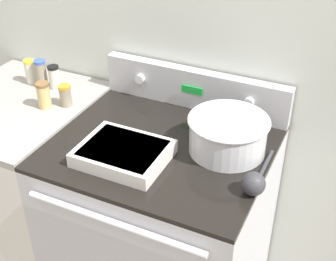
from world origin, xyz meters
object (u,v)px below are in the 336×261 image
object	(u,v)px
spice_jar_brown_cap	(44,95)
mixing_bowl	(228,133)
ladle	(254,183)
spice_jar_yellow_cap	(30,71)
spice_jar_black_cap	(54,77)
spice_jar_blue_cap	(41,73)
casserole_dish	(123,153)
spice_jar_orange_cap	(65,95)

from	to	relation	value
spice_jar_brown_cap	mixing_bowl	bearing A→B (deg)	3.22
ladle	spice_jar_yellow_cap	distance (m)	1.18
ladle	spice_jar_black_cap	distance (m)	1.06
ladle	spice_jar_black_cap	xyz separation A→B (m)	(-1.01, 0.30, 0.03)
spice_jar_yellow_cap	spice_jar_blue_cap	bearing A→B (deg)	-5.76
spice_jar_blue_cap	spice_jar_black_cap	bearing A→B (deg)	11.18
casserole_dish	spice_jar_blue_cap	xyz separation A→B (m)	(-0.60, 0.32, 0.05)
spice_jar_black_cap	spice_jar_orange_cap	bearing A→B (deg)	-38.41
ladle	spice_jar_blue_cap	world-z (taller)	spice_jar_blue_cap
spice_jar_brown_cap	spice_jar_black_cap	world-z (taller)	spice_jar_brown_cap
mixing_bowl	casserole_dish	bearing A→B (deg)	-146.12
spice_jar_orange_cap	spice_jar_black_cap	world-z (taller)	spice_jar_black_cap
ladle	spice_jar_yellow_cap	world-z (taller)	spice_jar_yellow_cap
spice_jar_brown_cap	spice_jar_black_cap	distance (m)	0.18
casserole_dish	spice_jar_brown_cap	bearing A→B (deg)	160.57
casserole_dish	spice_jar_blue_cap	world-z (taller)	spice_jar_blue_cap
casserole_dish	spice_jar_orange_cap	distance (m)	0.46
casserole_dish	ladle	size ratio (longest dim) A/B	1.07
mixing_bowl	spice_jar_blue_cap	size ratio (longest dim) A/B	2.35
mixing_bowl	spice_jar_orange_cap	distance (m)	0.72
mixing_bowl	spice_jar_blue_cap	world-z (taller)	spice_jar_blue_cap
mixing_bowl	spice_jar_blue_cap	distance (m)	0.93
mixing_bowl	spice_jar_orange_cap	xyz separation A→B (m)	(-0.72, 0.01, -0.02)
spice_jar_orange_cap	ladle	bearing A→B (deg)	-12.40
mixing_bowl	casserole_dish	distance (m)	0.38
spice_jar_orange_cap	spice_jar_black_cap	xyz separation A→B (m)	(-0.14, 0.11, 0.01)
mixing_bowl	spice_jar_blue_cap	bearing A→B (deg)	173.46
spice_jar_yellow_cap	mixing_bowl	bearing A→B (deg)	-6.49
spice_jar_orange_cap	spice_jar_yellow_cap	bearing A→B (deg)	158.66
spice_jar_brown_cap	spice_jar_blue_cap	bearing A→B (deg)	130.91
spice_jar_blue_cap	spice_jar_orange_cap	bearing A→B (deg)	-26.08
spice_jar_brown_cap	spice_jar_blue_cap	size ratio (longest dim) A/B	0.89
spice_jar_blue_cap	spice_jar_yellow_cap	xyz separation A→B (m)	(-0.07, 0.01, -0.01)
casserole_dish	spice_jar_blue_cap	bearing A→B (deg)	152.30
casserole_dish	spice_jar_yellow_cap	world-z (taller)	spice_jar_yellow_cap
spice_jar_blue_cap	ladle	bearing A→B (deg)	-15.11
casserole_dish	spice_jar_yellow_cap	xyz separation A→B (m)	(-0.67, 0.32, 0.04)
spice_jar_brown_cap	casserole_dish	bearing A→B (deg)	-19.43
spice_jar_black_cap	spice_jar_brown_cap	bearing A→B (deg)	-67.05
ladle	spice_jar_black_cap	size ratio (longest dim) A/B	2.71
spice_jar_brown_cap	spice_jar_black_cap	bearing A→B (deg)	112.95
spice_jar_brown_cap	ladle	bearing A→B (deg)	-8.45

